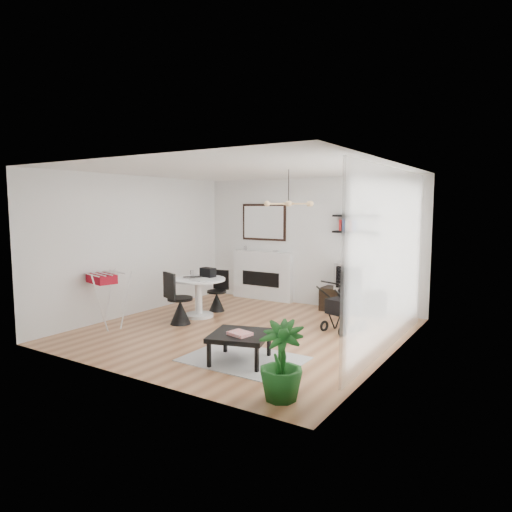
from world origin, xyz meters
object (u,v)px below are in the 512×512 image
Objects in this scene: coffee_table at (240,336)px; fireplace at (262,269)px; tv_console at (352,301)px; crt_tv at (353,276)px; drying_rack at (105,298)px; potted_plant at (281,361)px; stroller at (346,308)px; dining_table at (199,291)px.

fireplace is at bearing 117.44° from coffee_table.
crt_tv is (0.01, -0.00, 0.50)m from tv_console.
coffee_table is at bearing -94.30° from crt_tv.
fireplace is at bearing 176.01° from tv_console.
tv_console is 4.68m from drying_rack.
crt_tv is at bearing 100.41° from potted_plant.
crt_tv is 0.68× the size of stroller.
fireplace is at bearing 169.43° from stroller.
dining_table is 1.05× the size of drying_rack.
potted_plant is (0.80, -4.33, -0.30)m from crt_tv.
fireplace is 2.24m from tv_console.
potted_plant is (3.16, -2.43, -0.06)m from dining_table.
drying_rack is 4.17m from stroller.
fireplace is 2.23× the size of drying_rack.
stroller is (0.35, -1.30, -0.35)m from crt_tv.
tv_console is at bearing 166.93° from crt_tv.
dining_table is at bearing 142.45° from potted_plant.
stroller is (2.72, 0.60, -0.11)m from dining_table.
dining_table is at bearing 141.47° from coffee_table.
tv_console is 3.59m from coffee_table.
fireplace reaches higher than tv_console.
coffee_table is 1.09× the size of potted_plant.
stroller is at bearing -29.66° from fireplace.
crt_tv is 4.69m from drying_rack.
potted_plant is at bearing -79.59° from crt_tv.
drying_rack reaches higher than potted_plant.
fireplace is 2.21m from crt_tv.
dining_table is 3.99m from potted_plant.
dining_table is at bearing -94.57° from fireplace.
drying_rack is (-3.27, -3.34, 0.28)m from tv_console.
drying_rack is (-0.92, -1.43, 0.02)m from dining_table.
coffee_table is (2.10, -1.67, -0.14)m from dining_table.
potted_plant is (0.44, -3.03, 0.05)m from stroller.
tv_console is at bearing 59.49° from drying_rack.
fireplace is at bearing 123.76° from potted_plant.
fireplace reaches higher than crt_tv.
fireplace is at bearing 86.71° from drying_rack.
tv_console is 1.40× the size of stroller.
dining_table is 1.08× the size of coffee_table.
stroller is at bearing -74.85° from crt_tv.
potted_plant reaches higher than tv_console.
stroller is 1.02× the size of potted_plant.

